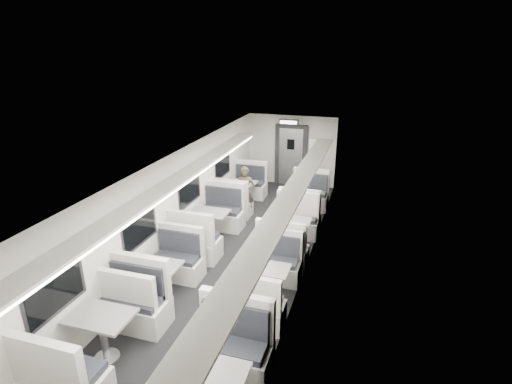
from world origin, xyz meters
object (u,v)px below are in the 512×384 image
Objects in this scene: booth_left_a at (242,194)px; booth_left_d at (104,337)px; booth_right_b at (290,234)px; booth_left_c at (159,281)px; booth_left_b at (210,226)px; exit_sign at (289,122)px; booth_right_c at (267,284)px; passenger at (245,192)px; booth_right_a at (305,206)px; vestibule_door at (291,156)px.

booth_left_a is 0.91× the size of booth_left_d.
booth_right_b is at bearing -48.67° from booth_left_a.
booth_left_c is at bearing -90.00° from booth_left_a.
booth_left_b is 2.01m from booth_right_b.
booth_left_d is 3.78× the size of exit_sign.
passenger reaches higher than booth_right_c.
booth_left_a is 0.89m from passenger.
booth_left_c is (0.00, -2.45, -0.04)m from booth_left_b.
exit_sign is at bearing 103.75° from booth_right_b.
booth_left_b is 1.57× the size of passenger.
booth_left_a is 2.81m from exit_sign.
booth_right_a is 1.71m from passenger.
booth_left_d is 1.07× the size of booth_right_a.
booth_left_c is 0.90× the size of booth_left_d.
booth_right_a is at bearing 45.57° from booth_left_b.
booth_left_b is 2.86m from booth_right_a.
booth_right_b is 4.73m from vestibule_door.
exit_sign is at bearing 62.68° from passenger.
passenger is (0.36, -0.74, 0.35)m from booth_left_a.
booth_left_b reaches higher than booth_right_a.
booth_left_a is 0.97× the size of booth_right_b.
booth_left_d is 8.96m from vestibule_door.
booth_right_b is 1.05× the size of vestibule_door.
booth_left_a is 1.06× the size of booth_right_c.
vestibule_door is 1.33m from exit_sign.
passenger reaches higher than booth_left_b.
vestibule_door is at bearing 98.51° from booth_right_c.
exit_sign is (1.00, 1.81, 1.90)m from booth_left_a.
passenger is (0.36, 4.16, 0.36)m from booth_left_c.
passenger is at bearing -104.11° from exit_sign.
booth_right_c is 6.79m from vestibule_door.
booth_left_c is at bearing 90.00° from booth_left_d.
vestibule_door is (0.64, 3.04, 0.31)m from passenger.
booth_right_c is at bearing -81.49° from vestibule_door.
booth_left_b is 2.78m from booth_right_c.
booth_left_d reaches higher than booth_right_a.
booth_right_c is (2.00, 0.52, -0.01)m from booth_left_c.
booth_left_b reaches higher than booth_left_c.
booth_right_c is at bearing -65.45° from booth_left_a.
booth_left_d is at bearing -114.90° from booth_right_b.
exit_sign reaches higher than booth_left_a.
passenger is at bearing 78.19° from booth_left_b.
booth_right_b is at bearing -90.00° from booth_right_a.
exit_sign is (-1.00, 4.09, 1.88)m from booth_right_b.
booth_right_b is at bearing 52.73° from booth_left_c.
booth_left_a is at bearing -118.88° from exit_sign.
booth_left_a is 2.45m from booth_left_b.
booth_left_c is 4.19m from passenger.
booth_right_c is at bearing -43.90° from booth_left_b.
booth_right_b is at bearing 5.14° from booth_left_b.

